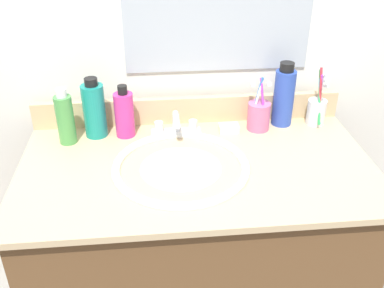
{
  "coord_description": "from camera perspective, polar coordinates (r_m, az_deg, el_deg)",
  "views": [
    {
      "loc": [
        -0.12,
        -1.08,
        1.53
      ],
      "look_at": [
        -0.01,
        0.0,
        0.91
      ],
      "focal_mm": 41.51,
      "sensor_mm": 36.0,
      "label": 1
    }
  ],
  "objects": [
    {
      "name": "vanity_cabinet",
      "position": [
        1.56,
        0.55,
        -16.04
      ],
      "size": [
        0.99,
        0.53,
        0.82
      ],
      "primitive_type": "cube",
      "color": "brown",
      "rests_on": "ground_plane"
    },
    {
      "name": "countertop",
      "position": [
        1.29,
        0.63,
        -3.03
      ],
      "size": [
        1.03,
        0.57,
        0.02
      ],
      "primitive_type": "cube",
      "color": "#D1B284",
      "rests_on": "vanity_cabinet"
    },
    {
      "name": "backsplash",
      "position": [
        1.5,
        -0.49,
        4.42
      ],
      "size": [
        1.03,
        0.02,
        0.09
      ],
      "primitive_type": "cube",
      "color": "#D1B284",
      "rests_on": "countertop"
    },
    {
      "name": "back_wall",
      "position": [
        1.67,
        -0.65,
        -1.91
      ],
      "size": [
        2.13,
        0.04,
        1.3
      ],
      "primitive_type": "cube",
      "color": "white",
      "rests_on": "ground_plane"
    },
    {
      "name": "sink_basin",
      "position": [
        1.29,
        -1.43,
        -4.2
      ],
      "size": [
        0.4,
        0.4,
        0.11
      ],
      "color": "white",
      "rests_on": "countertop"
    },
    {
      "name": "faucet",
      "position": [
        1.43,
        -2.06,
        2.11
      ],
      "size": [
        0.16,
        0.1,
        0.08
      ],
      "color": "silver",
      "rests_on": "countertop"
    },
    {
      "name": "bottle_soap_pink",
      "position": [
        1.42,
        -8.69,
        3.85
      ],
      "size": [
        0.06,
        0.06,
        0.17
      ],
      "color": "#D8338C",
      "rests_on": "countertop"
    },
    {
      "name": "bottle_toner_green",
      "position": [
        1.42,
        -15.98,
        3.16
      ],
      "size": [
        0.05,
        0.05,
        0.18
      ],
      "color": "#4C9E4C",
      "rests_on": "countertop"
    },
    {
      "name": "bottle_shampoo_blue",
      "position": [
        1.5,
        11.71,
        6.05
      ],
      "size": [
        0.07,
        0.07,
        0.22
      ],
      "color": "#2D4CB2",
      "rests_on": "countertop"
    },
    {
      "name": "bottle_mouthwash_teal",
      "position": [
        1.43,
        -12.45,
        4.33
      ],
      "size": [
        0.07,
        0.07,
        0.2
      ],
      "color": "teal",
      "rests_on": "countertop"
    },
    {
      "name": "cup_white_ceramic",
      "position": [
        1.55,
        15.73,
        4.25
      ],
      "size": [
        0.06,
        0.08,
        0.2
      ],
      "color": "white",
      "rests_on": "countertop"
    },
    {
      "name": "cup_pink",
      "position": [
        1.47,
        8.56,
        3.7
      ],
      "size": [
        0.07,
        0.07,
        0.18
      ],
      "color": "#D16693",
      "rests_on": "countertop"
    },
    {
      "name": "soap_bar",
      "position": [
        1.46,
        4.75,
        2.03
      ],
      "size": [
        0.06,
        0.04,
        0.02
      ],
      "primitive_type": "cube",
      "color": "white",
      "rests_on": "countertop"
    }
  ]
}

